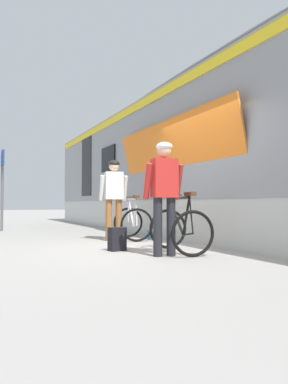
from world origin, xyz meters
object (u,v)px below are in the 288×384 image
(cyclist_far_in_white, at_px, (114,192))
(backpack_on_platform, at_px, (117,239))
(bicycle_far_white, at_px, (132,222))
(water_bottle_near_the_bikes, at_px, (149,235))
(water_bottle_by_the_backpack, at_px, (121,244))
(bicycle_near_black, at_px, (180,228))
(cyclist_near_in_red, at_px, (164,188))
(platform_sign_post, at_px, (2,176))
(train_car, at_px, (274,147))

(cyclist_far_in_white, bearing_deg, backpack_on_platform, -110.36)
(bicycle_far_white, bearing_deg, water_bottle_near_the_bikes, -26.30)
(cyclist_far_in_white, bearing_deg, bicycle_far_white, 3.76)
(water_bottle_near_the_bikes, height_order, water_bottle_by_the_backpack, water_bottle_near_the_bikes)
(bicycle_far_white, distance_m, water_bottle_by_the_backpack, 1.65)
(bicycle_near_black, bearing_deg, water_bottle_near_the_bikes, 75.59)
(cyclist_near_in_red, distance_m, backpack_on_platform, 1.30)
(cyclist_far_in_white, height_order, water_bottle_near_the_bikes, cyclist_far_in_white)
(bicycle_near_black, bearing_deg, cyclist_far_in_white, 96.96)
(cyclist_near_in_red, xyz_separation_m, backpack_on_platform, (-0.41, 0.89, -0.85))
(backpack_on_platform, xyz_separation_m, platform_sign_post, (-1.37, 5.46, 1.42))
(cyclist_near_in_red, bearing_deg, water_bottle_near_the_bikes, 67.33)
(cyclist_far_in_white, relative_size, bicycle_far_white, 1.45)
(backpack_on_platform, height_order, water_bottle_near_the_bikes, backpack_on_platform)
(bicycle_near_black, distance_m, bicycle_far_white, 2.24)
(water_bottle_near_the_bikes, bearing_deg, platform_sign_post, 123.92)
(train_car, xyz_separation_m, water_bottle_by_the_backpack, (-3.10, 0.67, -1.88))
(cyclist_near_in_red, distance_m, water_bottle_near_the_bikes, 2.65)
(cyclist_far_in_white, xyz_separation_m, water_bottle_by_the_backpack, (-0.40, -1.34, -0.96))
(cyclist_far_in_white, bearing_deg, water_bottle_near_the_bikes, -9.59)
(cyclist_near_in_red, relative_size, backpack_on_platform, 4.40)
(cyclist_far_in_white, relative_size, backpack_on_platform, 4.40)
(bicycle_far_white, xyz_separation_m, water_bottle_by_the_backpack, (-0.87, -1.37, -0.31))
(train_car, bearing_deg, bicycle_far_white, 137.57)
(cyclist_near_in_red, distance_m, bicycle_far_white, 2.61)
(water_bottle_by_the_backpack, bearing_deg, platform_sign_post, 106.20)
(water_bottle_by_the_backpack, bearing_deg, bicycle_far_white, 57.60)
(water_bottle_by_the_backpack, bearing_deg, cyclist_near_in_red, -76.93)
(bicycle_near_black, distance_m, platform_sign_post, 6.63)
(platform_sign_post, bearing_deg, bicycle_near_black, -70.23)
(bicycle_near_black, height_order, bicycle_far_white, same)
(cyclist_near_in_red, height_order, backpack_on_platform, cyclist_near_in_red)
(train_car, bearing_deg, bicycle_near_black, -175.50)
(cyclist_far_in_white, xyz_separation_m, bicycle_near_black, (0.27, -2.20, -0.65))
(cyclist_near_in_red, height_order, water_bottle_by_the_backpack, cyclist_near_in_red)
(water_bottle_by_the_backpack, bearing_deg, bicycle_near_black, -52.05)
(train_car, distance_m, bicycle_far_white, 3.40)
(train_car, bearing_deg, water_bottle_by_the_backpack, 167.78)
(bicycle_far_white, relative_size, water_bottle_near_the_bikes, 5.89)
(backpack_on_platform, bearing_deg, bicycle_near_black, -45.01)
(water_bottle_near_the_bikes, distance_m, water_bottle_by_the_backpack, 1.70)
(cyclist_far_in_white, bearing_deg, train_car, -36.70)
(backpack_on_platform, height_order, water_bottle_by_the_backpack, backpack_on_platform)
(water_bottle_near_the_bikes, bearing_deg, water_bottle_by_the_backpack, -135.02)
(train_car, height_order, cyclist_near_in_red, train_car)
(train_car, bearing_deg, water_bottle_near_the_bikes, 135.34)
(water_bottle_by_the_backpack, xyz_separation_m, platform_sign_post, (-1.53, 5.27, 1.53))
(train_car, distance_m, bicycle_near_black, 2.89)
(backpack_on_platform, distance_m, platform_sign_post, 5.80)
(backpack_on_platform, distance_m, water_bottle_near_the_bikes, 1.95)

